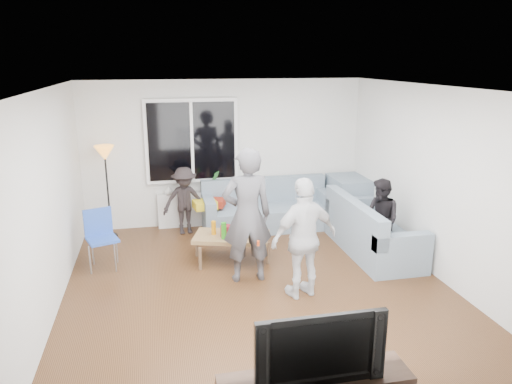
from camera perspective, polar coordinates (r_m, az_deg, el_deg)
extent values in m
cube|color=#56351C|center=(6.54, 0.25, -11.38)|extent=(5.00, 5.50, 0.04)
cube|color=white|center=(5.84, 0.29, 12.40)|extent=(5.00, 5.50, 0.04)
cube|color=silver|center=(8.71, -3.66, 4.65)|extent=(5.00, 0.04, 2.60)
cube|color=silver|center=(3.58, 10.05, -11.97)|extent=(5.00, 0.04, 2.60)
cube|color=silver|center=(6.06, -23.70, -1.51)|extent=(0.04, 5.50, 2.60)
cube|color=silver|center=(7.03, 20.78, 1.01)|extent=(0.04, 5.50, 2.60)
cube|color=white|center=(8.52, -7.62, 6.01)|extent=(1.62, 0.06, 1.47)
cube|color=black|center=(8.49, -7.60, 5.97)|extent=(1.50, 0.02, 1.35)
cube|color=white|center=(8.48, -7.59, 5.96)|extent=(0.05, 0.03, 1.35)
cube|color=silver|center=(8.77, -7.31, -2.04)|extent=(1.30, 0.12, 0.62)
imported|color=#276329|center=(8.64, -4.99, 1.25)|extent=(0.26, 0.23, 0.39)
imported|color=silver|center=(8.61, -10.36, 0.18)|extent=(0.19, 0.19, 0.15)
cube|color=slate|center=(9.08, 11.52, -0.87)|extent=(0.85, 0.85, 0.85)
cube|color=yellow|center=(8.35, -6.08, -1.48)|extent=(0.42, 0.37, 0.14)
cube|color=maroon|center=(8.44, -4.98, -1.26)|extent=(0.44, 0.41, 0.13)
cube|color=olive|center=(7.28, -2.90, -6.59)|extent=(1.23, 0.90, 0.40)
cylinder|color=maroon|center=(7.12, -3.56, -4.65)|extent=(0.17, 0.17, 0.17)
imported|color=#47474C|center=(6.41, -1.06, -2.81)|extent=(0.68, 0.45, 1.84)
imported|color=silver|center=(6.06, 5.75, -5.47)|extent=(0.98, 0.59, 1.55)
imported|color=black|center=(7.47, 14.58, -3.14)|extent=(0.59, 0.69, 1.23)
imported|color=black|center=(8.35, -8.44, -1.02)|extent=(0.80, 0.52, 1.17)
imported|color=black|center=(4.05, 7.21, -17.36)|extent=(1.06, 0.14, 0.61)
cylinder|color=#28971B|center=(7.03, -3.83, -4.61)|extent=(0.08, 0.08, 0.25)
cylinder|color=orange|center=(7.22, -5.04, -4.24)|extent=(0.07, 0.07, 0.21)
cylinder|color=black|center=(7.33, -0.63, -3.94)|extent=(0.07, 0.07, 0.19)
cylinder|color=orange|center=(7.17, -1.36, -4.28)|extent=(0.07, 0.07, 0.22)
cylinder|color=black|center=(7.31, -2.42, -3.97)|extent=(0.07, 0.07, 0.20)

